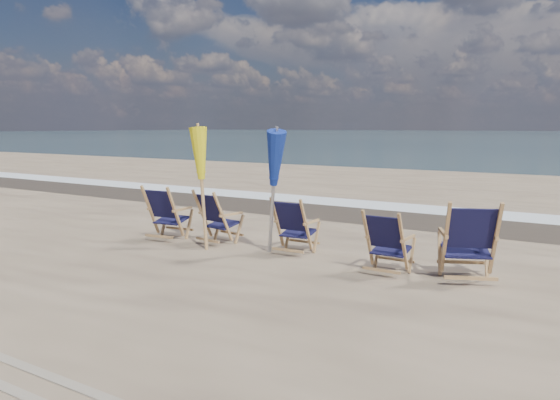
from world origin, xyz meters
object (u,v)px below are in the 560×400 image
(beach_chair_1, at_px, (223,219))
(beach_chair_2, at_px, (306,227))
(beach_chair_0, at_px, (175,214))
(umbrella_yellow, at_px, (202,160))
(umbrella_blue, at_px, (273,161))
(beach_chair_3, at_px, (403,245))
(beach_chair_4, at_px, (496,243))

(beach_chair_1, relative_size, beach_chair_2, 1.02)
(beach_chair_0, bearing_deg, beach_chair_2, -179.11)
(beach_chair_1, distance_m, umbrella_yellow, 1.05)
(umbrella_blue, bearing_deg, beach_chair_3, -3.95)
(umbrella_blue, bearing_deg, beach_chair_2, 23.29)
(beach_chair_0, relative_size, beach_chair_4, 0.91)
(beach_chair_2, bearing_deg, umbrella_blue, 21.20)
(beach_chair_4, bearing_deg, beach_chair_0, -21.39)
(beach_chair_1, distance_m, beach_chair_2, 1.53)
(beach_chair_0, distance_m, umbrella_blue, 2.19)
(beach_chair_0, bearing_deg, umbrella_blue, 176.53)
(beach_chair_0, distance_m, beach_chair_4, 5.22)
(beach_chair_0, height_order, beach_chair_1, beach_chair_0)
(beach_chair_2, distance_m, umbrella_blue, 1.15)
(beach_chair_2, height_order, umbrella_blue, umbrella_blue)
(beach_chair_1, xyz_separation_m, beach_chair_2, (1.52, 0.13, -0.01))
(umbrella_blue, bearing_deg, beach_chair_1, 175.88)
(beach_chair_1, xyz_separation_m, umbrella_yellow, (-0.22, -0.25, 1.00))
(beach_chair_0, relative_size, beach_chair_1, 1.05)
(beach_chair_4, bearing_deg, beach_chair_2, -24.88)
(beach_chair_1, height_order, beach_chair_4, beach_chair_4)
(beach_chair_4, bearing_deg, beach_chair_1, -22.86)
(beach_chair_3, bearing_deg, umbrella_blue, -3.01)
(beach_chair_0, xyz_separation_m, beach_chair_3, (4.12, -0.07, -0.04))
(beach_chair_0, xyz_separation_m, beach_chair_2, (2.44, 0.29, -0.03))
(beach_chair_1, bearing_deg, beach_chair_2, -165.68)
(beach_chair_2, relative_size, beach_chair_3, 1.02)
(beach_chair_4, xyz_separation_m, umbrella_blue, (-3.26, -0.17, 0.93))
(umbrella_yellow, bearing_deg, beach_chair_4, 4.38)
(beach_chair_3, bearing_deg, beach_chair_2, -11.02)
(beach_chair_2, relative_size, umbrella_yellow, 0.46)
(beach_chair_2, relative_size, beach_chair_4, 0.84)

